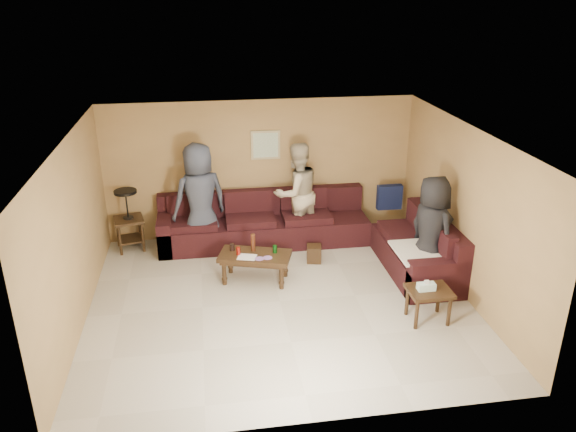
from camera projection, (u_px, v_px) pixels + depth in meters
The scene contains 10 objects.
room at pixel (279, 196), 7.64m from camera, with size 5.60×5.50×2.50m.
sectional_sofa at pixel (314, 236), 9.65m from camera, with size 4.65×2.90×0.97m.
coffee_table at pixel (255, 258), 8.72m from camera, with size 1.21×0.85×0.74m.
end_table_left at pixel (128, 219), 9.70m from camera, with size 0.57×0.57×1.10m.
side_table_right at pixel (429, 294), 7.66m from camera, with size 0.59×0.48×0.63m.
waste_bin at pixel (314, 254), 9.41m from camera, with size 0.24×0.24×0.29m, color #321F10.
wall_art at pixel (266, 145), 9.90m from camera, with size 0.52×0.04×0.52m.
person_left at pixel (200, 199), 9.49m from camera, with size 0.94×0.61×1.93m, color #303442.
person_middle at pixel (297, 193), 9.90m from camera, with size 0.89×0.69×1.83m, color tan.
person_right at pixel (431, 231), 8.49m from camera, with size 0.85×0.55×1.74m, color black.
Camera 1 is at (-0.98, -7.09, 4.34)m, focal length 35.00 mm.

